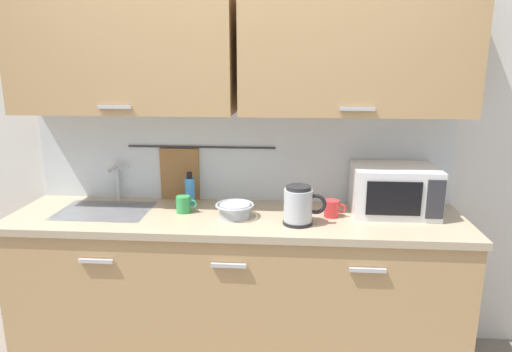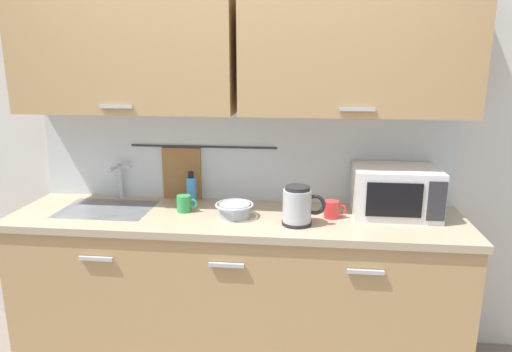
{
  "view_description": "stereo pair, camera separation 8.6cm",
  "coord_description": "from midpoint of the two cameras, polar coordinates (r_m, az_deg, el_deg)",
  "views": [
    {
      "loc": [
        0.3,
        -2.12,
        1.74
      ],
      "look_at": [
        0.11,
        0.33,
        1.12
      ],
      "focal_mm": 32.32,
      "sensor_mm": 36.0,
      "label": 1
    },
    {
      "loc": [
        0.39,
        -2.12,
        1.74
      ],
      "look_at": [
        0.11,
        0.33,
        1.12
      ],
      "focal_mm": 32.32,
      "sensor_mm": 36.0,
      "label": 2
    }
  ],
  "objects": [
    {
      "name": "counter_unit",
      "position": [
        2.76,
        -3.55,
        -13.58
      ],
      "size": [
        2.53,
        0.64,
        0.9
      ],
      "color": "tan",
      "rests_on": "ground"
    },
    {
      "name": "back_wall_assembly",
      "position": [
        2.68,
        -3.02,
        9.47
      ],
      "size": [
        3.7,
        0.41,
        2.5
      ],
      "color": "silver",
      "rests_on": "ground"
    },
    {
      "name": "sink_faucet",
      "position": [
        2.95,
        -17.71,
        -0.18
      ],
      "size": [
        0.09,
        0.17,
        0.22
      ],
      "color": "#B2B5BA",
      "rests_on": "counter_unit"
    },
    {
      "name": "microwave",
      "position": [
        2.68,
        15.81,
        -1.67
      ],
      "size": [
        0.46,
        0.35,
        0.27
      ],
      "color": "white",
      "rests_on": "counter_unit"
    },
    {
      "name": "electric_kettle",
      "position": [
        2.42,
        4.32,
        -3.68
      ],
      "size": [
        0.23,
        0.16,
        0.21
      ],
      "color": "black",
      "rests_on": "counter_unit"
    },
    {
      "name": "dish_soap_bottle",
      "position": [
        2.79,
        -9.05,
        -1.74
      ],
      "size": [
        0.06,
        0.06,
        0.2
      ],
      "color": "#3F8CD8",
      "rests_on": "counter_unit"
    },
    {
      "name": "mug_near_sink",
      "position": [
        2.65,
        -9.85,
        -3.48
      ],
      "size": [
        0.12,
        0.08,
        0.09
      ],
      "color": "green",
      "rests_on": "counter_unit"
    },
    {
      "name": "mixing_bowl",
      "position": [
        2.54,
        -3.65,
        -4.14
      ],
      "size": [
        0.21,
        0.21,
        0.08
      ],
      "color": "#A5ADB7",
      "rests_on": "counter_unit"
    },
    {
      "name": "mug_by_kettle",
      "position": [
        2.57,
        8.43,
        -4.02
      ],
      "size": [
        0.12,
        0.08,
        0.09
      ],
      "color": "red",
      "rests_on": "counter_unit"
    }
  ]
}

